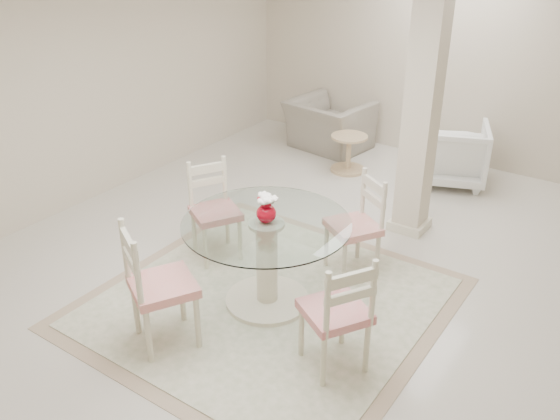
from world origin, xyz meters
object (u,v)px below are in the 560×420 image
Objects in this scene: dining_chair_west at (213,203)px; dining_chair_south at (152,278)px; column at (422,110)px; red_vase at (266,208)px; dining_chair_east at (340,307)px; side_table at (348,155)px; dining_table at (267,263)px; recliner_taupe at (329,125)px; armchair_white at (451,153)px; dining_chair_north at (360,218)px.

dining_chair_west is 0.91× the size of dining_chair_south.
column reaches higher than red_vase.
dining_chair_east is 0.93× the size of dining_chair_south.
dining_chair_east is 3.90m from side_table.
dining_table is 1.31× the size of recliner_taupe.
column is at bearing 72.29° from armchair_white.
dining_chair_east is 1.45m from dining_chair_south.
recliner_taupe is at bearing 40.46° from dining_chair_west.
recliner_taupe is (-1.51, 3.64, -0.07)m from dining_table.
dining_chair_south is at bearing 58.50° from armchair_white.
dining_chair_east reaches higher than side_table.
recliner_taupe is at bearing 112.50° from red_vase.
dining_chair_north is at bearing 67.12° from red_vase.
dining_chair_east is 2.23× the size of side_table.
column is 3.14× the size of armchair_white.
red_vase is 3.25m from side_table.
column reaches higher than armchair_white.
column is 5.41× the size of side_table.
dining_chair_north is 2.17× the size of side_table.
armchair_white is 1.32m from side_table.
dining_chair_west is (-0.94, 0.40, -0.38)m from red_vase.
dining_table is at bearing -82.46° from dining_chair_west.
armchair_white is at bearing 122.55° from dining_chair_north.
armchair_white is (-0.10, 1.46, -0.96)m from column.
dining_table is 1.04m from dining_chair_east.
dining_chair_south is (-1.34, -0.55, 0.04)m from dining_chair_east.
dining_table is 1.19× the size of dining_chair_south.
dining_chair_east reaches higher than armchair_white.
dining_chair_south is at bearing -80.96° from dining_chair_north.
dining_table is 1.05m from dining_chair_south.
dining_table is 0.54m from red_vase.
side_table is (-1.79, 3.45, -0.36)m from dining_chair_east.
recliner_taupe is at bearing 140.72° from column.
side_table is (-0.45, 3.99, -0.40)m from dining_chair_south.
dining_chair_east is at bearing 128.93° from recliner_taupe.
dining_chair_north is 0.91× the size of dining_chair_south.
side_table is (0.08, 2.65, -0.34)m from dining_chair_west.
column is 2.28m from dining_table.
dining_chair_east is at bearing -62.51° from side_table.
column is 1.75m from armchair_white.
side_table is at bearing 145.35° from recliner_taupe.
column is at bearing -37.62° from side_table.
dining_chair_east is 1.44m from dining_chair_north.
armchair_white is at bearing -140.38° from dining_chair_east.
armchair_white is at bearing 93.84° from column.
column is 2.75m from recliner_taupe.
side_table is at bearing 142.38° from column.
red_vase is 3.99m from recliner_taupe.
dining_chair_north is (-0.08, -1.09, -0.78)m from column.
armchair_white is 1.73× the size of side_table.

